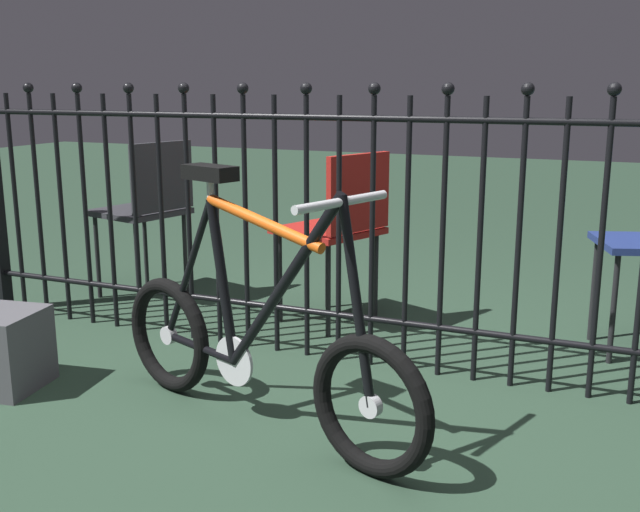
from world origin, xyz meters
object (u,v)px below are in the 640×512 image
chair_charcoal (149,202)px  bicycle (256,347)px  chair_red (340,220)px  display_crate (1,350)px

chair_charcoal → bicycle: bearing=-43.1°
chair_red → bicycle: bearing=-82.4°
chair_charcoal → display_crate: (0.20, -1.27, -0.38)m
bicycle → chair_red: bicycle is taller
bicycle → chair_red: bearing=97.6°
chair_charcoal → display_crate: bearing=-81.0°
display_crate → bicycle: bearing=4.2°
bicycle → chair_red: size_ratio=1.61×
bicycle → chair_charcoal: (-1.27, 1.19, 0.24)m
display_crate → chair_red: bearing=53.4°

